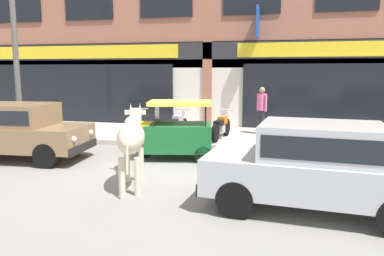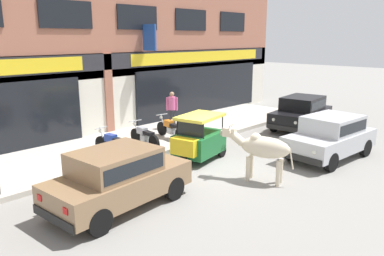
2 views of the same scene
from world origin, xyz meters
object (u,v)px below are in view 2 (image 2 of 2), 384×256
object	(u,v)px
car_0	(331,135)
motorcycle_1	(144,136)
car_1	(118,176)
cow	(262,148)
pedestrian	(172,106)
car_3	(302,111)
auto_rickshaw	(198,141)
motorcycle_2	(171,129)
motorcycle_0	(114,144)

from	to	relation	value
car_0	motorcycle_1	size ratio (longest dim) A/B	2.05
car_0	car_1	xyz separation A→B (m)	(-7.23, 2.00, 0.00)
cow	pedestrian	distance (m)	6.42
cow	car_0	size ratio (longest dim) A/B	0.56
car_1	car_3	size ratio (longest dim) A/B	0.99
auto_rickshaw	motorcycle_1	size ratio (longest dim) A/B	1.17
motorcycle_2	car_0	bearing A→B (deg)	-65.64
pedestrian	motorcycle_0	bearing A→B (deg)	-160.87
auto_rickshaw	motorcycle_2	distance (m)	2.42
car_0	motorcycle_0	world-z (taller)	car_0
cow	car_3	bearing A→B (deg)	18.93
car_1	car_3	xyz separation A→B (m)	(10.34, 0.73, 0.00)
auto_rickshaw	motorcycle_0	bearing A→B (deg)	133.00
auto_rickshaw	motorcycle_1	world-z (taller)	auto_rickshaw
auto_rickshaw	pedestrian	distance (m)	4.03
cow	motorcycle_1	bearing A→B (deg)	95.25
car_3	motorcycle_1	world-z (taller)	car_3
auto_rickshaw	motorcycle_2	size ratio (longest dim) A/B	1.17
car_1	cow	bearing A→B (deg)	-21.67
car_3	pedestrian	world-z (taller)	pedestrian
auto_rickshaw	pedestrian	bearing A→B (deg)	59.33
car_0	motorcycle_2	distance (m)	5.86
cow	auto_rickshaw	distance (m)	2.62
cow	pedestrian	bearing A→B (deg)	69.99
car_1	auto_rickshaw	xyz separation A→B (m)	(3.96, 1.08, -0.15)
car_1	motorcycle_2	size ratio (longest dim) A/B	2.05
motorcycle_1	motorcycle_2	bearing A→B (deg)	5.93
auto_rickshaw	motorcycle_0	distance (m)	2.83
motorcycle_1	motorcycle_0	bearing A→B (deg)	-178.27
cow	auto_rickshaw	bearing A→B (deg)	86.58
car_3	motorcycle_2	size ratio (longest dim) A/B	2.06
car_0	motorcycle_1	xyz separation A→B (m)	(-3.86, 5.19, -0.27)
auto_rickshaw	motorcycle_0	xyz separation A→B (m)	(-1.93, 2.06, -0.12)
car_1	pedestrian	bearing A→B (deg)	36.98
car_0	car_3	xyz separation A→B (m)	(3.11, 2.73, 0.00)
car_3	auto_rickshaw	bearing A→B (deg)	176.87
car_0	motorcycle_1	distance (m)	6.47
motorcycle_0	cow	bearing A→B (deg)	-69.17
car_0	auto_rickshaw	xyz separation A→B (m)	(-3.27, 3.08, -0.15)
cow	car_3	distance (m)	6.91
car_3	motorcycle_1	size ratio (longest dim) A/B	2.06
auto_rickshaw	motorcycle_0	world-z (taller)	auto_rickshaw
car_3	pedestrian	size ratio (longest dim) A/B	2.33
car_3	motorcycle_2	bearing A→B (deg)	154.76
car_1	motorcycle_1	distance (m)	4.65
car_1	pedestrian	xyz separation A→B (m)	(6.00, 4.52, 0.33)
motorcycle_1	motorcycle_2	size ratio (longest dim) A/B	1.00
auto_rickshaw	motorcycle_0	size ratio (longest dim) A/B	1.17
car_1	pedestrian	size ratio (longest dim) A/B	2.31
car_0	car_3	size ratio (longest dim) A/B	1.00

